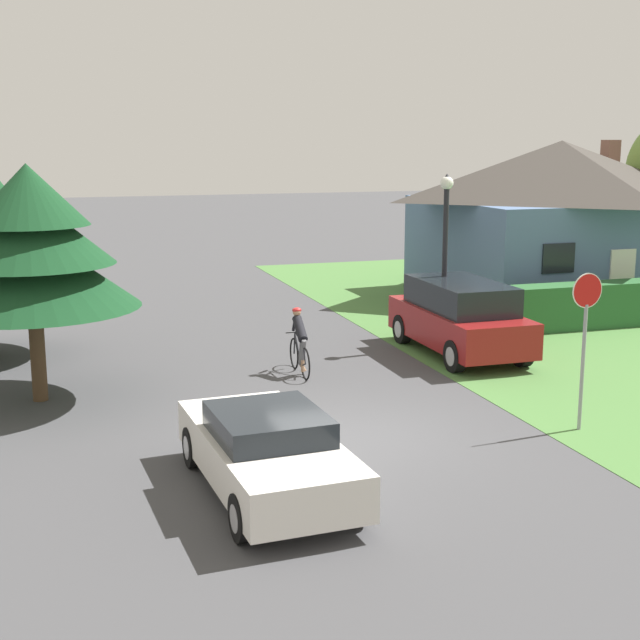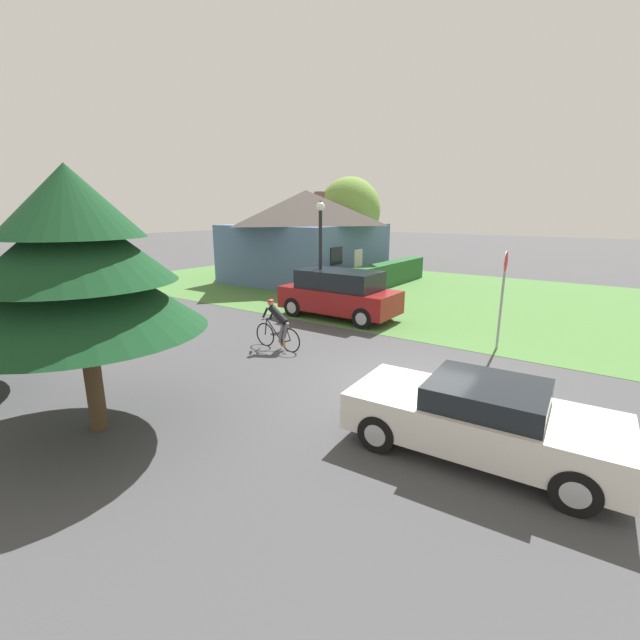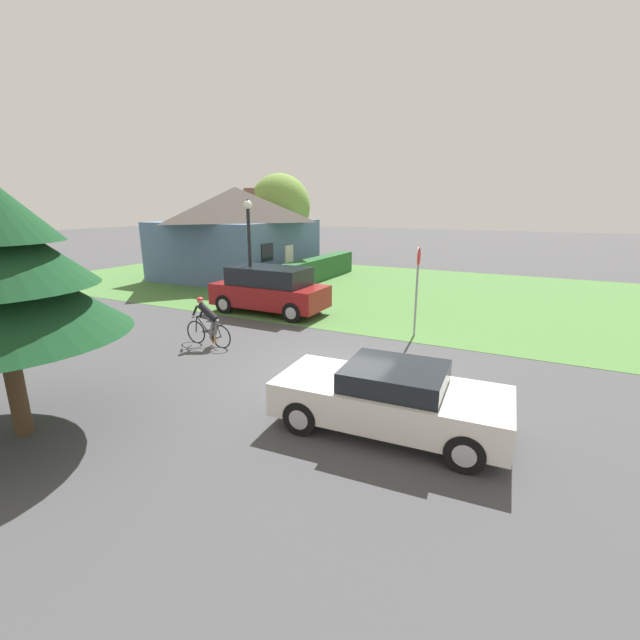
% 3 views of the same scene
% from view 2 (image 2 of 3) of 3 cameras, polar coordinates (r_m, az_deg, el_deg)
% --- Properties ---
extents(ground_plane, '(140.00, 140.00, 0.00)m').
position_cam_2_polar(ground_plane, '(10.55, 12.07, -8.80)').
color(ground_plane, '#424244').
extents(grass_verge_right, '(16.00, 36.00, 0.01)m').
position_cam_2_polar(grass_verge_right, '(22.33, 14.49, 3.35)').
color(grass_verge_right, '#477538').
rests_on(grass_verge_right, ground).
extents(cottage_house, '(9.11, 7.89, 5.29)m').
position_cam_2_polar(cottage_house, '(26.24, -1.85, 11.38)').
color(cottage_house, slate).
rests_on(cottage_house, ground).
extents(hedge_row, '(11.15, 0.90, 1.29)m').
position_cam_2_polar(hedge_row, '(22.89, 7.21, 5.59)').
color(hedge_row, '#285B2D').
rests_on(hedge_row, ground).
extents(sedan_left_lane, '(2.05, 4.49, 1.33)m').
position_cam_2_polar(sedan_left_lane, '(7.93, 20.53, -12.23)').
color(sedan_left_lane, silver).
rests_on(sedan_left_lane, ground).
extents(cyclist, '(0.44, 1.78, 1.53)m').
position_cam_2_polar(cyclist, '(12.96, -5.68, -0.75)').
color(cyclist, black).
rests_on(cyclist, ground).
extents(parked_suv_right, '(2.04, 4.63, 1.87)m').
position_cam_2_polar(parked_suv_right, '(16.67, 2.57, 3.50)').
color(parked_suv_right, maroon).
rests_on(parked_suv_right, ground).
extents(stop_sign, '(0.64, 0.07, 2.97)m').
position_cam_2_polar(stop_sign, '(13.72, 23.27, 4.63)').
color(stop_sign, gray).
rests_on(stop_sign, ground).
extents(street_lamp, '(0.34, 0.34, 4.48)m').
position_cam_2_polar(street_lamp, '(16.86, 0.06, 10.12)').
color(street_lamp, black).
rests_on(street_lamp, ground).
extents(conifer_tall_near, '(4.32, 4.32, 4.88)m').
position_cam_2_polar(conifer_tall_near, '(8.69, -29.66, 6.65)').
color(conifer_tall_near, '#4C3823').
rests_on(conifer_tall_near, ground).
extents(deciduous_tree_right, '(4.26, 4.26, 6.37)m').
position_cam_2_polar(deciduous_tree_right, '(30.80, 3.97, 14.38)').
color(deciduous_tree_right, '#4C3823').
rests_on(deciduous_tree_right, ground).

